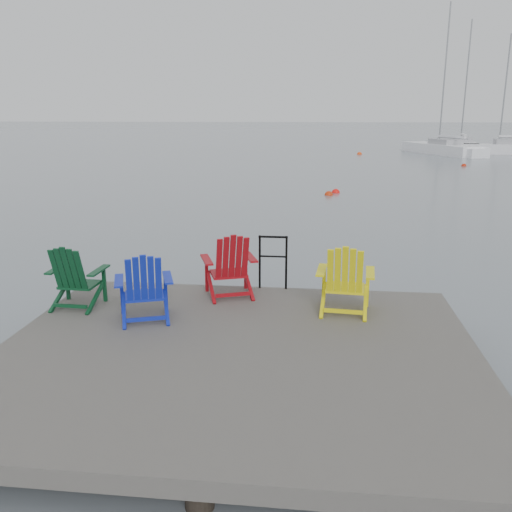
# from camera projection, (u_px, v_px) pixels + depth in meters

# --- Properties ---
(ground) EXTENTS (400.00, 400.00, 0.00)m
(ground) POSITION_uv_depth(u_px,v_px,m) (237.00, 385.00, 6.85)
(ground) COLOR slate
(ground) RESTS_ON ground
(dock) EXTENTS (6.00, 5.00, 1.40)m
(dock) POSITION_uv_depth(u_px,v_px,m) (237.00, 360.00, 6.76)
(dock) COLOR #282624
(dock) RESTS_ON ground
(handrail) EXTENTS (0.48, 0.04, 0.90)m
(handrail) POSITION_uv_depth(u_px,v_px,m) (273.00, 257.00, 8.91)
(handrail) COLOR black
(handrail) RESTS_ON dock
(chair_green) EXTENTS (0.80, 0.74, 0.97)m
(chair_green) POSITION_uv_depth(u_px,v_px,m) (75.00, 276.00, 8.05)
(chair_green) COLOR #0A381C
(chair_green) RESTS_ON dock
(chair_blue) EXTENTS (0.95, 0.91, 1.00)m
(chair_blue) POSITION_uv_depth(u_px,v_px,m) (144.00, 286.00, 7.54)
(chair_blue) COLOR #1022A9
(chair_blue) RESTS_ON dock
(chair_red) EXTENTS (0.99, 0.95, 1.04)m
(chair_red) POSITION_uv_depth(u_px,v_px,m) (230.00, 265.00, 8.53)
(chair_red) COLOR maroon
(chair_red) RESTS_ON dock
(chair_yellow) EXTENTS (0.88, 0.82, 1.04)m
(chair_yellow) POSITION_uv_depth(u_px,v_px,m) (345.00, 278.00, 7.82)
(chair_yellow) COLOR yellow
(chair_yellow) RESTS_ON dock
(sailboat_near) EXTENTS (5.50, 9.10, 12.21)m
(sailboat_near) POSITION_uv_depth(u_px,v_px,m) (442.00, 149.00, 45.47)
(sailboat_near) COLOR white
(sailboat_near) RESTS_ON ground
(sailboat_mid) EXTENTS (3.27, 8.56, 11.54)m
(sailboat_mid) POSITION_uv_depth(u_px,v_px,m) (461.00, 146.00, 49.42)
(sailboat_mid) COLOR white
(sailboat_mid) RESTS_ON ground
(sailboat_far) EXTENTS (7.00, 2.20, 9.74)m
(sailboat_far) POSITION_uv_depth(u_px,v_px,m) (503.00, 150.00, 45.26)
(sailboat_far) COLOR white
(sailboat_far) RESTS_ON ground
(buoy_a) EXTENTS (0.35, 0.35, 0.35)m
(buoy_a) POSITION_uv_depth(u_px,v_px,m) (336.00, 193.00, 23.32)
(buoy_a) COLOR red
(buoy_a) RESTS_ON ground
(buoy_b) EXTENTS (0.35, 0.35, 0.35)m
(buoy_b) POSITION_uv_depth(u_px,v_px,m) (329.00, 195.00, 22.64)
(buoy_b) COLOR red
(buoy_b) RESTS_ON ground
(buoy_c) EXTENTS (0.33, 0.33, 0.33)m
(buoy_c) POSITION_uv_depth(u_px,v_px,m) (464.00, 166.00, 34.95)
(buoy_c) COLOR red
(buoy_c) RESTS_ON ground
(buoy_d) EXTENTS (0.40, 0.40, 0.40)m
(buoy_d) POSITION_uv_depth(u_px,v_px,m) (359.00, 154.00, 44.80)
(buoy_d) COLOR #F2420E
(buoy_d) RESTS_ON ground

